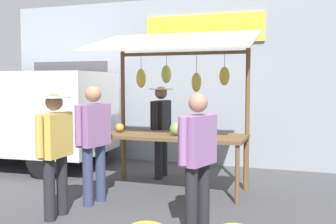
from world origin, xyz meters
TOP-DOWN VIEW (x-y plane):
  - ground_plane at (0.00, 0.00)m, footprint 40.00×40.00m
  - street_backdrop at (0.06, -2.20)m, footprint 9.00×0.30m
  - market_stall at (0.01, -0.02)m, footprint 2.50×1.46m
  - vendor_with_sunhat at (0.49, -0.75)m, footprint 0.42×0.69m
  - shopper_in_grey_tee at (-0.79, 1.58)m, footprint 0.35×0.65m
  - shopper_with_shopping_bag at (0.84, 0.99)m, footprint 0.31×0.69m
  - shopper_with_ponytail at (1.01, 1.66)m, footprint 0.40×0.67m

SIDE VIEW (x-z plane):
  - ground_plane at x=0.00m, z-range 0.00..0.00m
  - shopper_in_grey_tee at x=-0.79m, z-range 0.11..1.68m
  - shopper_with_ponytail at x=1.01m, z-range 0.13..1.68m
  - vendor_with_sunhat at x=0.49m, z-range 0.14..1.75m
  - shopper_with_shopping_bag at x=0.84m, z-range 0.13..1.77m
  - market_stall at x=0.01m, z-range 0.29..2.79m
  - street_backdrop at x=0.06m, z-range 0.00..3.40m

